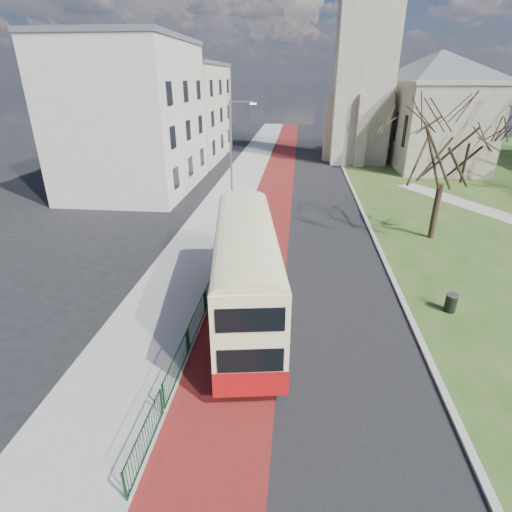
# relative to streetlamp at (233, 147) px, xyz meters

# --- Properties ---
(ground) EXTENTS (160.00, 160.00, 0.00)m
(ground) POSITION_rel_streetlamp_xyz_m (4.35, -18.00, -4.59)
(ground) COLOR black
(ground) RESTS_ON ground
(road_carriageway) EXTENTS (9.00, 120.00, 0.01)m
(road_carriageway) POSITION_rel_streetlamp_xyz_m (5.85, 2.00, -4.59)
(road_carriageway) COLOR black
(road_carriageway) RESTS_ON ground
(bus_lane) EXTENTS (3.40, 120.00, 0.01)m
(bus_lane) POSITION_rel_streetlamp_xyz_m (3.15, 2.00, -4.59)
(bus_lane) COLOR #591414
(bus_lane) RESTS_ON ground
(pavement_west) EXTENTS (4.00, 120.00, 0.12)m
(pavement_west) POSITION_rel_streetlamp_xyz_m (-0.65, 2.00, -4.53)
(pavement_west) COLOR gray
(pavement_west) RESTS_ON ground
(kerb_west) EXTENTS (0.25, 120.00, 0.13)m
(kerb_west) POSITION_rel_streetlamp_xyz_m (1.35, 2.00, -4.53)
(kerb_west) COLOR #999993
(kerb_west) RESTS_ON ground
(kerb_east) EXTENTS (0.25, 80.00, 0.13)m
(kerb_east) POSITION_rel_streetlamp_xyz_m (10.45, 4.00, -4.53)
(kerb_east) COLOR #999993
(kerb_east) RESTS_ON ground
(pedestrian_railing) EXTENTS (0.07, 24.00, 1.12)m
(pedestrian_railing) POSITION_rel_streetlamp_xyz_m (1.40, -14.00, -4.04)
(pedestrian_railing) COLOR #0D3B1C
(pedestrian_railing) RESTS_ON ground
(gothic_church) EXTENTS (16.38, 18.00, 40.00)m
(gothic_church) POSITION_rel_streetlamp_xyz_m (16.91, 20.00, 8.54)
(gothic_church) COLOR gray
(gothic_church) RESTS_ON ground
(street_block_near) EXTENTS (10.30, 14.30, 13.00)m
(street_block_near) POSITION_rel_streetlamp_xyz_m (-9.65, 4.00, 1.92)
(street_block_near) COLOR beige
(street_block_near) RESTS_ON ground
(street_block_far) EXTENTS (10.30, 16.30, 11.50)m
(street_block_far) POSITION_rel_streetlamp_xyz_m (-9.65, 20.00, 1.17)
(street_block_far) COLOR beige
(street_block_far) RESTS_ON ground
(streetlamp) EXTENTS (2.13, 0.18, 8.00)m
(streetlamp) POSITION_rel_streetlamp_xyz_m (0.00, 0.00, 0.00)
(streetlamp) COLOR gray
(streetlamp) RESTS_ON pavement_west
(bus) EXTENTS (3.94, 10.53, 4.30)m
(bus) POSITION_rel_streetlamp_xyz_m (3.29, -17.46, -2.14)
(bus) COLOR #A20F10
(bus) RESTS_ON ground
(winter_tree_near) EXTENTS (7.92, 7.92, 9.23)m
(winter_tree_near) POSITION_rel_streetlamp_xyz_m (14.18, -6.52, 1.85)
(winter_tree_near) COLOR #2E2217
(winter_tree_near) RESTS_ON grass_green
(litter_bin) EXTENTS (0.59, 0.59, 0.87)m
(litter_bin) POSITION_rel_streetlamp_xyz_m (12.35, -15.89, -4.11)
(litter_bin) COLOR black
(litter_bin) RESTS_ON grass_green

